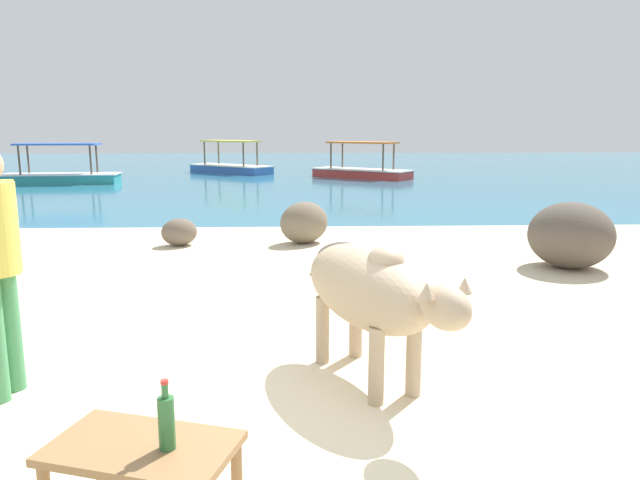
% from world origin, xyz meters
% --- Properties ---
extents(sand_beach, '(18.00, 14.00, 0.04)m').
position_xyz_m(sand_beach, '(0.00, 0.00, 0.02)').
color(sand_beach, beige).
rests_on(sand_beach, ground).
extents(water_surface, '(60.00, 36.00, 0.03)m').
position_xyz_m(water_surface, '(0.00, 22.00, 0.00)').
color(water_surface, teal).
rests_on(water_surface, ground).
extents(cow, '(1.05, 1.74, 0.99)m').
position_xyz_m(cow, '(0.34, 0.41, 0.69)').
color(cow, tan).
rests_on(cow, sand_beach).
extents(low_bench_table, '(0.86, 0.64, 0.45)m').
position_xyz_m(low_bench_table, '(-0.79, -1.19, 0.41)').
color(low_bench_table, olive).
rests_on(low_bench_table, sand_beach).
extents(bottle, '(0.07, 0.07, 0.30)m').
position_xyz_m(bottle, '(-0.68, -1.22, 0.61)').
color(bottle, '#2D6B38').
rests_on(bottle, low_bench_table).
extents(shore_rock_large, '(1.41, 1.42, 0.83)m').
position_xyz_m(shore_rock_large, '(3.26, 3.71, 0.46)').
color(shore_rock_large, brown).
rests_on(shore_rock_large, sand_beach).
extents(shore_rock_medium, '(0.68, 0.64, 0.41)m').
position_xyz_m(shore_rock_medium, '(-1.93, 5.34, 0.24)').
color(shore_rock_medium, '#6B5B4C').
rests_on(shore_rock_medium, sand_beach).
extents(shore_rock_small, '(0.82, 0.79, 0.35)m').
position_xyz_m(shore_rock_small, '(0.37, 3.65, 0.22)').
color(shore_rock_small, brown).
rests_on(shore_rock_small, sand_beach).
extents(shore_rock_flat, '(0.99, 0.94, 0.64)m').
position_xyz_m(shore_rock_flat, '(-0.06, 5.46, 0.36)').
color(shore_rock_flat, '#756651').
rests_on(shore_rock_flat, sand_beach).
extents(boat_blue, '(3.59, 3.20, 1.29)m').
position_xyz_m(boat_blue, '(-2.84, 20.45, 0.29)').
color(boat_blue, '#3866B7').
rests_on(boat_blue, water_surface).
extents(boat_red, '(3.63, 3.14, 1.29)m').
position_xyz_m(boat_red, '(2.15, 17.91, 0.29)').
color(boat_red, '#C63833').
rests_on(boat_red, water_surface).
extents(boat_teal, '(3.75, 1.44, 1.29)m').
position_xyz_m(boat_teal, '(-7.84, 16.04, 0.29)').
color(boat_teal, teal).
rests_on(boat_teal, water_surface).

